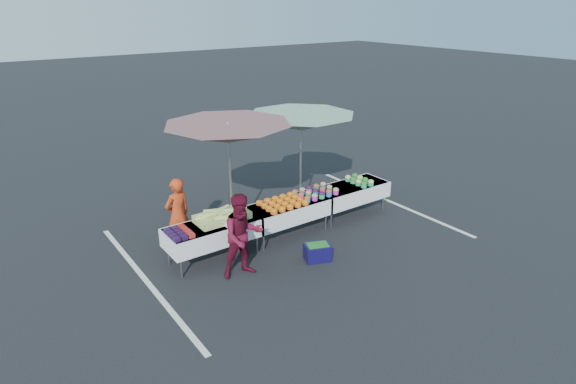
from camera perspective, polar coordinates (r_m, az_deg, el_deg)
ground at (r=10.56m, az=0.00°, el=-5.05°), size 80.00×80.00×0.00m
stripe_left at (r=9.30m, az=-16.48°, el=-10.01°), size 0.10×5.00×0.00m
stripe_right at (r=12.53m, az=11.98°, el=-1.09°), size 0.10×5.00×0.00m
table_left at (r=9.47m, az=-8.91°, el=-4.69°), size 1.86×0.81×0.75m
table_center at (r=10.31m, az=0.00°, el=-2.15°), size 1.86×0.81×0.75m
table_right at (r=11.37m, az=7.39°, el=0.00°), size 1.86×0.81×0.75m
berry_punnets at (r=9.08m, az=-12.80°, el=-4.76°), size 0.40×0.54×0.08m
corn_pile at (r=9.50m, az=-7.83°, el=-2.86°), size 1.16×0.57×0.26m
plastic_bags at (r=9.27m, az=-6.48°, el=-3.85°), size 0.30×0.25×0.05m
carrot_bowls at (r=10.14m, az=-0.66°, el=-1.25°), size 0.95×0.69×0.11m
potato_cups at (r=10.64m, az=3.28°, el=0.02°), size 0.94×0.58×0.16m
bean_baskets at (r=11.45m, az=8.43°, el=1.38°), size 0.36×0.68×0.15m
vendor at (r=9.90m, az=-12.92°, el=-2.63°), size 0.63×0.48×1.54m
customer at (r=8.77m, az=-5.38°, el=-5.20°), size 0.87×0.72×1.60m
umbrella_left at (r=9.47m, az=-7.09°, el=6.82°), size 2.71×2.71×2.59m
umbrella_right at (r=10.70m, az=1.56°, el=8.15°), size 3.17×3.17×2.48m
storage_bin at (r=9.53m, az=3.52°, el=-7.08°), size 0.60×0.52×0.33m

